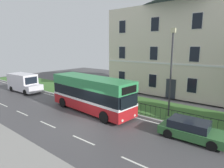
{
  "coord_description": "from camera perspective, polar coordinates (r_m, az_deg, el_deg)",
  "views": [
    {
      "loc": [
        10.45,
        -9.42,
        5.87
      ],
      "look_at": [
        -1.15,
        5.08,
        2.22
      ],
      "focal_mm": 30.47,
      "sensor_mm": 36.0,
      "label": 1
    }
  ],
  "objects": [
    {
      "name": "white_panel_van",
      "position": [
        27.78,
        -24.99,
        0.41
      ],
      "size": [
        5.31,
        2.36,
        2.35
      ],
      "rotation": [
        0.0,
        0.0,
        0.05
      ],
      "color": "white",
      "rests_on": "ground_plane"
    },
    {
      "name": "parked_hatchback_00",
      "position": [
        13.64,
        22.72,
        -12.53
      ],
      "size": [
        4.08,
        1.98,
        1.22
      ],
      "rotation": [
        0.0,
        0.0,
        0.02
      ],
      "color": "#316533",
      "rests_on": "ground_plane"
    },
    {
      "name": "street_lamp_post",
      "position": [
        16.1,
        17.33,
        4.7
      ],
      "size": [
        0.36,
        0.24,
        7.18
      ],
      "color": "#333338",
      "rests_on": "ground_plane"
    },
    {
      "name": "ground_plane",
      "position": [
        15.9,
        -6.01,
        -10.67
      ],
      "size": [
        60.0,
        56.0,
        0.18
      ],
      "color": "#464446"
    },
    {
      "name": "georgian_townhouse",
      "position": [
        27.03,
        22.25,
        11.89
      ],
      "size": [
        18.37,
        11.09,
        12.91
      ],
      "color": "beige",
      "rests_on": "ground_plane"
    },
    {
      "name": "single_decker_bus",
      "position": [
        17.48,
        -6.27,
        -2.85
      ],
      "size": [
        8.99,
        3.12,
        3.18
      ],
      "rotation": [
        0.0,
        0.0,
        -0.08
      ],
      "color": "#B11A1E",
      "rests_on": "ground_plane"
    },
    {
      "name": "litter_bin",
      "position": [
        19.03,
        -0.04,
        -4.72
      ],
      "size": [
        0.47,
        0.47,
        1.1
      ],
      "color": "black",
      "rests_on": "ground_plane"
    },
    {
      "name": "iron_verge_railing",
      "position": [
        16.74,
        8.64,
        -7.28
      ],
      "size": [
        18.25,
        0.04,
        0.97
      ],
      "color": "black",
      "rests_on": "ground_plane"
    }
  ]
}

